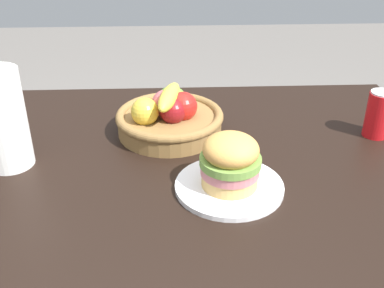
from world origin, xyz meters
The scene contains 6 objects.
dining_table centered at (0.00, 0.00, 0.65)m, with size 1.40×0.90×0.75m.
plate centered at (0.13, -0.14, 0.76)m, with size 0.24×0.24×0.01m, color white.
sandwich centered at (0.13, -0.14, 0.82)m, with size 0.13×0.13×0.12m.
soda_can centered at (0.55, 0.09, 0.81)m, with size 0.07×0.07×0.13m.
fruit_basket centered at (0.00, 0.13, 0.80)m, with size 0.29×0.29×0.14m.
paper_towel_roll centered at (-0.38, -0.02, 0.87)m, with size 0.11×0.11×0.24m, color white.
Camera 1 is at (0.01, -1.01, 1.35)m, focal length 44.10 mm.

